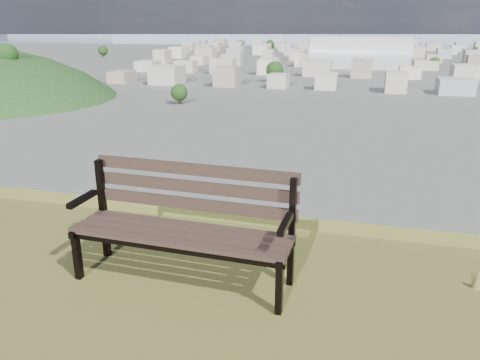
# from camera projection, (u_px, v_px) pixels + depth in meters

# --- Properties ---
(park_bench) EXTENTS (1.94, 0.69, 1.00)m
(park_bench) POSITION_uv_depth(u_px,v_px,m) (186.00, 218.00, 4.09)
(park_bench) COLOR #3A2B21
(park_bench) RESTS_ON hilltop_mesa
(arena) EXTENTS (58.56, 24.85, 24.70)m
(arena) POSITION_uv_depth(u_px,v_px,m) (359.00, 58.00, 285.11)
(arena) COLOR #B8B8B3
(arena) RESTS_ON ground
(city_blocks) EXTENTS (395.00, 361.00, 7.00)m
(city_blocks) POSITION_uv_depth(u_px,v_px,m) (365.00, 53.00, 369.70)
(city_blocks) COLOR #BDB5A6
(city_blocks) RESTS_ON ground
(city_trees) EXTENTS (406.52, 387.20, 9.98)m
(city_trees) POSITION_uv_depth(u_px,v_px,m) (323.00, 57.00, 306.58)
(city_trees) COLOR #35281A
(city_trees) RESTS_ON ground
(bay_water) EXTENTS (2400.00, 700.00, 0.12)m
(bay_water) POSITION_uv_depth(u_px,v_px,m) (368.00, 37.00, 833.58)
(bay_water) COLOR #849BA8
(bay_water) RESTS_ON ground
(far_hills) EXTENTS (2050.00, 340.00, 60.00)m
(far_hills) POSITION_uv_depth(u_px,v_px,m) (347.00, 22.00, 1300.39)
(far_hills) COLOR #95A8BA
(far_hills) RESTS_ON ground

